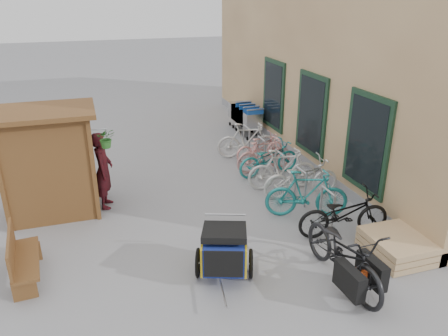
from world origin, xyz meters
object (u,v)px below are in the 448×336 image
object	(u,v)px
pallet_stack	(396,246)
person_kiosk	(103,170)
bench	(20,257)
bike_0	(344,214)
bike_5	(264,154)
kiosk	(43,149)
bike_3	(282,169)
bike_7	(247,141)
shopping_carts	(245,115)
bike_2	(301,177)
bike_1	(307,194)
cargo_bike	(345,254)
child_trailer	(224,248)
bike_6	(260,147)
bike_4	(269,158)

from	to	relation	value
pallet_stack	person_kiosk	distance (m)	6.42
bench	bike_0	distance (m)	6.12
pallet_stack	bike_5	xyz separation A→B (m)	(-0.75, 4.66, 0.29)
kiosk	bike_3	size ratio (longest dim) A/B	1.40
person_kiosk	bike_7	size ratio (longest dim) A/B	1.00
person_kiosk	bike_3	world-z (taller)	person_kiosk
bench	shopping_carts	xyz separation A→B (m)	(6.67, 6.86, 0.17)
bench	bike_3	size ratio (longest dim) A/B	0.82
bike_2	bike_5	bearing A→B (deg)	11.01
bike_5	bike_1	bearing A→B (deg)	173.66
bench	bike_5	bearing A→B (deg)	24.24
person_kiosk	bike_7	world-z (taller)	person_kiosk
cargo_bike	bike_5	world-z (taller)	cargo_bike
child_trailer	bike_3	xyz separation A→B (m)	(2.52, 3.02, -0.02)
pallet_stack	bike_3	bearing A→B (deg)	102.68
child_trailer	bike_5	bearing A→B (deg)	78.69
bike_2	bike_3	distance (m)	0.60
kiosk	shopping_carts	size ratio (longest dim) A/B	1.22
bike_0	bike_6	xyz separation A→B (m)	(0.02, 4.51, -0.10)
bike_7	cargo_bike	bearing A→B (deg)	-173.14
bike_0	child_trailer	bearing A→B (deg)	109.38
bike_1	bike_6	xyz separation A→B (m)	(0.34, 3.53, -0.14)
child_trailer	bike_5	xyz separation A→B (m)	(2.54, 4.23, -0.06)
bike_6	bike_7	xyz separation A→B (m)	(-0.28, 0.32, 0.13)
child_trailer	cargo_bike	bearing A→B (deg)	-3.58
bike_1	shopping_carts	bearing A→B (deg)	10.31
person_kiosk	bike_4	size ratio (longest dim) A/B	1.00
bench	bike_6	distance (m)	7.37
kiosk	shopping_carts	distance (m)	7.70
pallet_stack	bike_5	world-z (taller)	bike_5
pallet_stack	shopping_carts	bearing A→B (deg)	90.00
shopping_carts	bike_2	size ratio (longest dim) A/B	1.07
bike_0	bike_5	bearing A→B (deg)	11.02
pallet_stack	cargo_bike	xyz separation A→B (m)	(-1.42, -0.38, 0.36)
bike_0	bike_7	xyz separation A→B (m)	(-0.27, 4.83, 0.04)
kiosk	person_kiosk	xyz separation A→B (m)	(1.19, -0.02, -0.65)
person_kiosk	bike_7	distance (m)	4.70
bench	bike_1	world-z (taller)	bike_1
shopping_carts	bike_4	bearing A→B (deg)	-100.85
pallet_stack	bike_2	size ratio (longest dim) A/B	0.63
bike_2	person_kiosk	bearing A→B (deg)	82.09
bike_4	bench	bearing A→B (deg)	109.11
cargo_bike	bike_2	size ratio (longest dim) A/B	1.16
bike_1	person_kiosk	bearing A→B (deg)	84.09
bench	bike_4	xyz separation A→B (m)	(5.94, 3.01, 0.01)
cargo_bike	bike_4	size ratio (longest dim) A/B	1.23
kiosk	bike_1	distance (m)	5.81
kiosk	bike_3	xyz separation A→B (m)	(5.50, -0.42, -1.02)
bike_2	bike_3	world-z (taller)	bike_3
bike_4	bike_7	bearing A→B (deg)	-4.09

